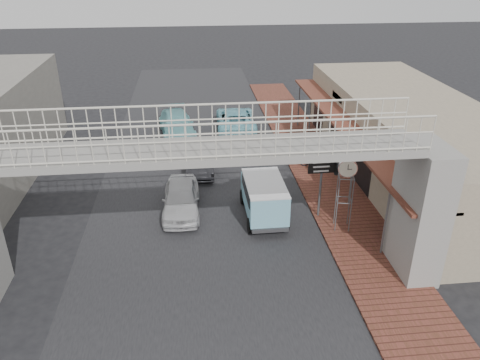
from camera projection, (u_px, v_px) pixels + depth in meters
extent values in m
plane|color=black|center=(202.00, 225.00, 20.39)|extent=(120.00, 120.00, 0.00)
cube|color=black|center=(202.00, 224.00, 20.39)|extent=(10.00, 60.00, 0.01)
cube|color=brown|center=(328.00, 185.00, 23.67)|extent=(3.00, 40.00, 0.10)
cube|color=gray|center=(411.00, 139.00, 24.13)|extent=(6.00, 18.00, 4.00)
cube|color=brown|center=(351.00, 125.00, 23.42)|extent=(1.80, 18.00, 0.12)
cube|color=silver|center=(338.00, 97.00, 26.40)|extent=(0.08, 2.60, 0.90)
cube|color=#B21914|center=(381.00, 138.00, 20.60)|extent=(0.08, 2.20, 0.80)
cube|color=gray|center=(419.00, 211.00, 16.45)|extent=(1.20, 2.40, 5.00)
cube|color=gray|center=(201.00, 151.00, 14.56)|extent=(14.00, 2.00, 0.24)
cube|color=beige|center=(199.00, 121.00, 15.12)|extent=(14.00, 0.08, 1.10)
cube|color=beige|center=(201.00, 143.00, 13.42)|extent=(14.00, 0.08, 1.10)
imported|color=silver|center=(181.00, 198.00, 21.10)|extent=(1.73, 4.09, 1.38)
imported|color=black|center=(200.00, 158.00, 25.19)|extent=(1.53, 4.15, 1.36)
imported|color=#77C1CF|center=(236.00, 120.00, 30.78)|extent=(2.64, 5.39, 1.48)
imported|color=#68AFB4|center=(177.00, 125.00, 29.91)|extent=(2.66, 5.18, 1.44)
cylinder|color=black|center=(243.00, 197.00, 21.99)|extent=(0.24, 0.67, 0.67)
cylinder|color=black|center=(274.00, 195.00, 22.14)|extent=(0.24, 0.67, 0.67)
cylinder|color=black|center=(250.00, 226.00, 19.68)|extent=(0.24, 0.67, 0.67)
cylinder|color=black|center=(285.00, 223.00, 19.84)|extent=(0.24, 0.67, 0.67)
cube|color=#7FC3DC|center=(265.00, 197.00, 20.31)|extent=(1.66, 3.08, 1.29)
cube|color=#7FC3DC|center=(258.00, 183.00, 21.98)|extent=(1.56, 0.88, 0.86)
cube|color=black|center=(265.00, 190.00, 20.15)|extent=(1.69, 2.51, 0.48)
cube|color=silver|center=(265.00, 183.00, 20.01)|extent=(1.68, 3.08, 0.06)
imported|color=black|center=(295.00, 158.00, 25.62)|extent=(1.65, 0.99, 0.82)
imported|color=black|center=(319.00, 142.00, 27.48)|extent=(1.82, 1.31, 1.08)
cylinder|color=#59595B|center=(336.00, 199.00, 19.76)|extent=(0.05, 0.05, 2.41)
cylinder|color=#59595B|center=(350.00, 200.00, 19.71)|extent=(0.05, 0.05, 2.41)
cylinder|color=#59595B|center=(337.00, 206.00, 19.25)|extent=(0.05, 0.05, 2.41)
cylinder|color=#59595B|center=(351.00, 206.00, 19.20)|extent=(0.05, 0.05, 2.41)
cylinder|color=silver|center=(347.00, 168.00, 18.77)|extent=(0.82, 0.43, 0.78)
cylinder|color=beige|center=(348.00, 169.00, 18.64)|extent=(0.68, 0.16, 0.69)
cylinder|color=beige|center=(347.00, 166.00, 18.90)|extent=(0.68, 0.16, 0.69)
cylinder|color=#59595B|center=(321.00, 185.00, 20.28)|extent=(0.10, 0.10, 2.97)
cube|color=black|center=(323.00, 163.00, 19.78)|extent=(1.23, 0.08, 0.92)
cone|color=black|center=(343.00, 162.00, 19.87)|extent=(0.64, 1.14, 1.13)
cube|color=white|center=(322.00, 165.00, 19.76)|extent=(0.82, 0.02, 0.62)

